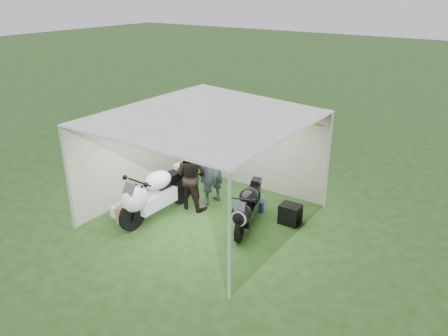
{
  "coord_description": "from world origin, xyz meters",
  "views": [
    {
      "loc": [
        5.26,
        -6.87,
        4.82
      ],
      "look_at": [
        0.28,
        0.35,
        1.13
      ],
      "focal_mm": 35.0,
      "sensor_mm": 36.0,
      "label": 1
    }
  ],
  "objects_px": {
    "motorcycle_black": "(247,207)",
    "equipment_box": "(290,214)",
    "crate_2": "(119,212)",
    "crate_1": "(128,213)",
    "motorcycle_white": "(153,193)",
    "paddock_stand": "(256,205)",
    "crate_0": "(129,210)",
    "person_dark_jacket": "(191,176)",
    "person_blue_jacket": "(211,164)",
    "canopy_tent": "(204,105)"
  },
  "relations": [
    {
      "from": "motorcycle_white",
      "to": "person_dark_jacket",
      "type": "relative_size",
      "value": 1.36
    },
    {
      "from": "person_blue_jacket",
      "to": "crate_2",
      "type": "relative_size",
      "value": 5.91
    },
    {
      "from": "equipment_box",
      "to": "crate_2",
      "type": "relative_size",
      "value": 1.32
    },
    {
      "from": "motorcycle_black",
      "to": "person_blue_jacket",
      "type": "bearing_deg",
      "value": 140.93
    },
    {
      "from": "motorcycle_black",
      "to": "paddock_stand",
      "type": "bearing_deg",
      "value": 90.0
    },
    {
      "from": "crate_0",
      "to": "crate_2",
      "type": "distance_m",
      "value": 0.22
    },
    {
      "from": "motorcycle_white",
      "to": "person_blue_jacket",
      "type": "relative_size",
      "value": 1.11
    },
    {
      "from": "paddock_stand",
      "to": "crate_2",
      "type": "distance_m",
      "value": 3.1
    },
    {
      "from": "canopy_tent",
      "to": "crate_0",
      "type": "xyz_separation_m",
      "value": [
        -1.43,
        -0.97,
        -2.42
      ]
    },
    {
      "from": "motorcycle_black",
      "to": "equipment_box",
      "type": "relative_size",
      "value": 4.01
    },
    {
      "from": "motorcycle_white",
      "to": "crate_1",
      "type": "relative_size",
      "value": 5.43
    },
    {
      "from": "crate_2",
      "to": "crate_0",
      "type": "bearing_deg",
      "value": 47.8
    },
    {
      "from": "crate_0",
      "to": "crate_1",
      "type": "height_order",
      "value": "crate_1"
    },
    {
      "from": "crate_0",
      "to": "crate_2",
      "type": "xyz_separation_m",
      "value": [
        -0.15,
        -0.16,
        -0.03
      ]
    },
    {
      "from": "equipment_box",
      "to": "crate_1",
      "type": "bearing_deg",
      "value": -147.21
    },
    {
      "from": "canopy_tent",
      "to": "motorcycle_white",
      "type": "xyz_separation_m",
      "value": [
        -0.91,
        -0.7,
        -1.97
      ]
    },
    {
      "from": "motorcycle_black",
      "to": "crate_1",
      "type": "xyz_separation_m",
      "value": [
        -2.32,
        -1.21,
        -0.32
      ]
    },
    {
      "from": "motorcycle_white",
      "to": "crate_0",
      "type": "xyz_separation_m",
      "value": [
        -0.52,
        -0.27,
        -0.45
      ]
    },
    {
      "from": "crate_2",
      "to": "crate_1",
      "type": "bearing_deg",
      "value": -0.94
    },
    {
      "from": "motorcycle_white",
      "to": "person_dark_jacket",
      "type": "bearing_deg",
      "value": 67.05
    },
    {
      "from": "motorcycle_white",
      "to": "person_blue_jacket",
      "type": "distance_m",
      "value": 1.5
    },
    {
      "from": "crate_1",
      "to": "crate_2",
      "type": "bearing_deg",
      "value": 179.06
    },
    {
      "from": "motorcycle_black",
      "to": "crate_2",
      "type": "height_order",
      "value": "motorcycle_black"
    },
    {
      "from": "paddock_stand",
      "to": "person_blue_jacket",
      "type": "xyz_separation_m",
      "value": [
        -1.1,
        -0.24,
        0.86
      ]
    },
    {
      "from": "motorcycle_white",
      "to": "paddock_stand",
      "type": "distance_m",
      "value": 2.36
    },
    {
      "from": "canopy_tent",
      "to": "person_dark_jacket",
      "type": "height_order",
      "value": "canopy_tent"
    },
    {
      "from": "motorcycle_black",
      "to": "crate_2",
      "type": "xyz_separation_m",
      "value": [
        -2.61,
        -1.2,
        -0.37
      ]
    },
    {
      "from": "paddock_stand",
      "to": "person_dark_jacket",
      "type": "xyz_separation_m",
      "value": [
        -1.31,
        -0.7,
        0.67
      ]
    },
    {
      "from": "motorcycle_black",
      "to": "equipment_box",
      "type": "height_order",
      "value": "motorcycle_black"
    },
    {
      "from": "person_dark_jacket",
      "to": "crate_2",
      "type": "distance_m",
      "value": 1.81
    },
    {
      "from": "motorcycle_white",
      "to": "motorcycle_black",
      "type": "relative_size",
      "value": 1.25
    },
    {
      "from": "motorcycle_white",
      "to": "crate_2",
      "type": "bearing_deg",
      "value": -146.19
    },
    {
      "from": "canopy_tent",
      "to": "crate_2",
      "type": "height_order",
      "value": "canopy_tent"
    },
    {
      "from": "motorcycle_black",
      "to": "person_dark_jacket",
      "type": "bearing_deg",
      "value": 159.78
    },
    {
      "from": "equipment_box",
      "to": "crate_2",
      "type": "xyz_separation_m",
      "value": [
        -3.28,
        -1.92,
        -0.1
      ]
    },
    {
      "from": "crate_1",
      "to": "crate_2",
      "type": "distance_m",
      "value": 0.29
    },
    {
      "from": "motorcycle_white",
      "to": "crate_2",
      "type": "height_order",
      "value": "motorcycle_white"
    },
    {
      "from": "equipment_box",
      "to": "crate_2",
      "type": "height_order",
      "value": "equipment_box"
    },
    {
      "from": "crate_0",
      "to": "crate_1",
      "type": "xyz_separation_m",
      "value": [
        0.14,
        -0.17,
        0.03
      ]
    },
    {
      "from": "crate_1",
      "to": "person_blue_jacket",
      "type": "bearing_deg",
      "value": 60.67
    },
    {
      "from": "crate_1",
      "to": "paddock_stand",
      "type": "bearing_deg",
      "value": 43.78
    },
    {
      "from": "paddock_stand",
      "to": "motorcycle_black",
      "type": "bearing_deg",
      "value": -73.17
    },
    {
      "from": "equipment_box",
      "to": "crate_1",
      "type": "relative_size",
      "value": 1.09
    },
    {
      "from": "crate_1",
      "to": "person_dark_jacket",
      "type": "bearing_deg",
      "value": 59.3
    },
    {
      "from": "motorcycle_white",
      "to": "motorcycle_black",
      "type": "bearing_deg",
      "value": 22.99
    },
    {
      "from": "crate_1",
      "to": "canopy_tent",
      "type": "bearing_deg",
      "value": 41.36
    },
    {
      "from": "canopy_tent",
      "to": "crate_1",
      "type": "distance_m",
      "value": 2.95
    },
    {
      "from": "equipment_box",
      "to": "crate_1",
      "type": "height_order",
      "value": "equipment_box"
    },
    {
      "from": "crate_1",
      "to": "motorcycle_white",
      "type": "bearing_deg",
      "value": 48.57
    },
    {
      "from": "motorcycle_black",
      "to": "equipment_box",
      "type": "bearing_deg",
      "value": 30.19
    }
  ]
}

